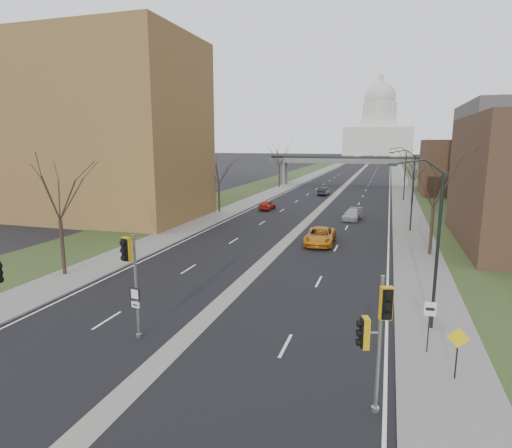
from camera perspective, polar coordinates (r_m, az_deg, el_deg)
The scene contains 28 objects.
ground at distance 21.22m, azimuth -11.19°, elevation -16.20°, with size 700.00×700.00×0.00m, color black.
road_surface at distance 167.04m, azimuth 14.14°, elevation 7.25°, with size 20.00×600.00×0.01m, color black.
median_strip at distance 167.04m, azimuth 14.14°, elevation 7.25°, with size 1.20×600.00×0.02m, color gray.
sidewalk_right at distance 166.81m, azimuth 18.29°, elevation 7.05°, with size 4.00×600.00×0.12m, color gray.
sidewalk_left at distance 168.13m, azimuth 10.02°, elevation 7.46°, with size 4.00×600.00×0.12m, color gray.
grass_verge_right at distance 167.01m, azimuth 20.36°, elevation 6.92°, with size 8.00×600.00×0.10m, color #2E3D1C.
grass_verge_left at distance 169.00m, azimuth 7.99°, elevation 7.53°, with size 8.00×600.00×0.10m, color #2E3D1C.
apartment_building at distance 58.38m, azimuth -20.36°, elevation 11.60°, with size 25.00×16.00×22.00m, color olive.
commercial_block_far at distance 87.56m, azimuth 25.77°, elevation 6.80°, with size 14.00×14.00×10.00m, color #503925.
pedestrian_bridge at distance 97.07m, azimuth 11.85°, elevation 7.84°, with size 34.00×3.00×6.45m.
capitol at distance 336.76m, azimuth 16.01°, elevation 11.99°, with size 48.00×42.00×55.75m.
streetlight_near at distance 22.73m, azimuth 21.51°, elevation 3.47°, with size 2.61×0.20×8.70m.
streetlight_mid at distance 48.61m, azimuth 19.40°, elevation 7.16°, with size 2.61×0.20×8.70m.
streetlight_far at distance 74.58m, azimuth 18.75°, elevation 8.28°, with size 2.61×0.20×8.70m.
tree_left_a at distance 33.24m, azimuth -25.00°, elevation 4.77°, with size 7.20×7.20×9.40m.
tree_left_b at distance 58.98m, azimuth -5.02°, elevation 7.57°, with size 6.75×6.75×8.81m.
tree_left_c at distance 91.30m, azimuth 3.15°, elevation 9.26°, with size 7.65×7.65×9.99m.
tree_right_a at distance 38.80m, azimuth 22.82°, elevation 5.67°, with size 7.20×7.20×9.40m.
tree_right_b at distance 71.71m, azimuth 20.36°, elevation 7.19°, with size 6.30×6.30×8.22m.
tree_right_c at distance 111.60m, azimuth 19.39°, elevation 8.96°, with size 7.65×7.65×9.99m.
signal_pole_median at distance 21.31m, azimuth -16.33°, elevation -5.71°, with size 0.61×0.87×5.26m.
signal_pole_right at distance 15.59m, azimuth 15.73°, elevation -13.08°, with size 1.13×0.86×5.13m.
speed_limit_sign at distance 21.27m, azimuth 22.12°, elevation -11.50°, with size 0.52×0.06×2.41m.
warning_sign at distance 19.58m, azimuth 25.29°, elevation -14.44°, with size 0.87×0.08×2.21m.
car_left_near at distance 61.56m, azimuth 1.51°, elevation 2.57°, with size 1.66×4.14×1.41m, color #A62113.
car_left_far at distance 79.53m, azimuth 9.01°, elevation 4.34°, with size 1.54×4.41×1.45m, color black.
car_right_near at distance 41.12m, azimuth 8.54°, elevation -1.60°, with size 2.63×5.71×1.59m, color orange.
car_right_mid at distance 54.80m, azimuth 12.75°, elevation 1.25°, with size 1.91×4.69×1.36m, color #A6A7AE.
Camera 1 is at (9.26, -16.51, 9.58)m, focal length 30.00 mm.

